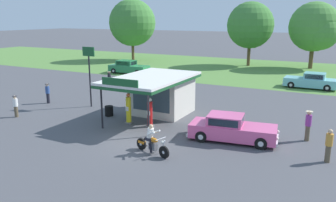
{
  "coord_description": "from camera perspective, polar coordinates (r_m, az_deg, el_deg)",
  "views": [
    {
      "loc": [
        10.14,
        -15.57,
        6.88
      ],
      "look_at": [
        -0.22,
        4.37,
        1.4
      ],
      "focal_mm": 36.87,
      "sensor_mm": 36.0,
      "label": 1
    }
  ],
  "objects": [
    {
      "name": "bystander_leaning_by_kiosk",
      "position": [
        29.79,
        -19.27,
        1.29
      ],
      "size": [
        0.36,
        0.36,
        1.63
      ],
      "color": "black",
      "rests_on": "ground"
    },
    {
      "name": "gas_pump_nearside",
      "position": [
        22.91,
        -6.54,
        -1.41
      ],
      "size": [
        0.44,
        0.44,
        2.06
      ],
      "color": "slate",
      "rests_on": "ground"
    },
    {
      "name": "parked_car_back_row_centre_left",
      "position": [
        36.97,
        22.54,
        3.04
      ],
      "size": [
        5.08,
        2.09,
        1.57
      ],
      "color": "#7AC6D1",
      "rests_on": "ground"
    },
    {
      "name": "grass_verge_strip",
      "position": [
        47.19,
        14.81,
        4.87
      ],
      "size": [
        120.0,
        24.0,
        0.01
      ],
      "primitive_type": "cube",
      "color": "#56843D",
      "rests_on": "ground"
    },
    {
      "name": "bystander_chatting_near_pumps",
      "position": [
        35.52,
        -9.68,
        3.68
      ],
      "size": [
        0.34,
        0.34,
        1.54
      ],
      "color": "black",
      "rests_on": "ground"
    },
    {
      "name": "motorcycle_with_rider",
      "position": [
        17.85,
        -2.7,
        -6.72
      ],
      "size": [
        2.26,
        0.89,
        1.58
      ],
      "color": "black",
      "rests_on": "ground"
    },
    {
      "name": "roadside_pole_sign",
      "position": [
        27.32,
        -12.89,
        5.62
      ],
      "size": [
        1.1,
        0.12,
        4.68
      ],
      "color": "black",
      "rests_on": "ground"
    },
    {
      "name": "tree_oak_centre",
      "position": [
        51.39,
        13.29,
        11.99
      ],
      "size": [
        6.57,
        6.57,
        9.05
      ],
      "color": "brown",
      "rests_on": "ground"
    },
    {
      "name": "bystander_admiring_sedan",
      "position": [
        21.1,
        22.16,
        -3.65
      ],
      "size": [
        0.39,
        0.39,
        1.77
      ],
      "color": "brown",
      "rests_on": "ground"
    },
    {
      "name": "bystander_strolling_foreground",
      "position": [
        18.45,
        25.05,
        -6.59
      ],
      "size": [
        0.34,
        0.34,
        1.68
      ],
      "color": "brown",
      "rests_on": "ground"
    },
    {
      "name": "bystander_standing_back_lot",
      "position": [
        26.47,
        -23.89,
        -0.72
      ],
      "size": [
        0.34,
        0.34,
        1.55
      ],
      "color": "brown",
      "rests_on": "ground"
    },
    {
      "name": "service_station_kiosk",
      "position": [
        24.7,
        -1.29,
        1.65
      ],
      "size": [
        4.31,
        7.37,
        3.4
      ],
      "color": "beige",
      "rests_on": "ground"
    },
    {
      "name": "tree_oak_distant_spare",
      "position": [
        56.63,
        -5.85,
        12.53
      ],
      "size": [
        7.41,
        7.41,
        9.71
      ],
      "color": "brown",
      "rests_on": "ground"
    },
    {
      "name": "tree_oak_left",
      "position": [
        50.81,
        23.25,
        11.0
      ],
      "size": [
        6.61,
        6.61,
        8.93
      ],
      "color": "brown",
      "rests_on": "ground"
    },
    {
      "name": "spare_tire_stack",
      "position": [
        24.98,
        -9.72,
        -1.62
      ],
      "size": [
        0.6,
        0.6,
        0.72
      ],
      "color": "black",
      "rests_on": "ground"
    },
    {
      "name": "gas_pump_offside",
      "position": [
        22.08,
        -3.02,
        -2.09
      ],
      "size": [
        0.44,
        0.44,
        1.92
      ],
      "color": "slate",
      "rests_on": "ground"
    },
    {
      "name": "featured_classic_sedan",
      "position": [
        20.02,
        10.44,
        -4.57
      ],
      "size": [
        5.19,
        2.52,
        1.5
      ],
      "color": "#E55993",
      "rests_on": "ground"
    },
    {
      "name": "parked_car_back_row_left",
      "position": [
        43.67,
        -6.55,
        5.53
      ],
      "size": [
        5.3,
        2.18,
        1.62
      ],
      "color": "#2D844C",
      "rests_on": "ground"
    },
    {
      "name": "ground_plane",
      "position": [
        19.81,
        -5.31,
        -6.68
      ],
      "size": [
        300.0,
        300.0,
        0.0
      ],
      "primitive_type": "plane",
      "color": "#4C4C51"
    }
  ]
}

